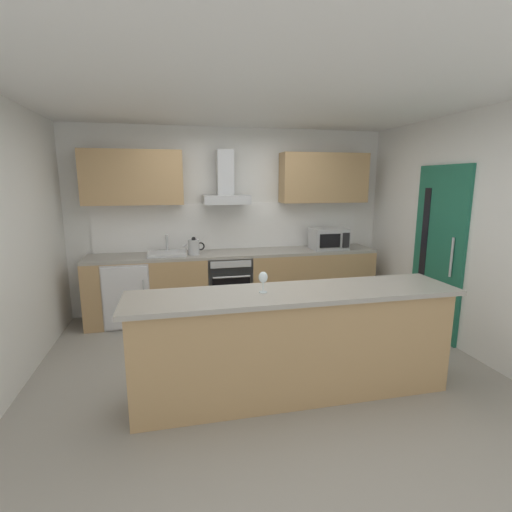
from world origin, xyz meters
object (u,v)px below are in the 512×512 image
refrigerator (129,292)px  kettle (194,247)px  range_hood (225,187)px  wine_glass (263,278)px  microwave (329,239)px  sink (167,253)px  oven (228,284)px

refrigerator → kettle: kettle is taller
kettle → range_hood: size_ratio=0.40×
wine_glass → microwave: bearing=54.5°
sink → range_hood: range_hood is taller
microwave → sink: (-2.28, 0.04, -0.12)m
microwave → range_hood: (-1.47, 0.16, 0.74)m
microwave → kettle: (-1.93, -0.01, -0.04)m
kettle → oven: bearing=4.2°
refrigerator → microwave: bearing=-0.5°
range_hood → kettle: bearing=-160.4°
range_hood → wine_glass: bearing=-90.3°
oven → sink: sink is taller
sink → kettle: bearing=-7.3°
oven → microwave: (1.47, -0.03, 0.59)m
wine_glass → sink: bearing=110.6°
sink → wine_glass: 2.27m
kettle → range_hood: bearing=19.6°
kettle → refrigerator: bearing=178.0°
oven → kettle: (-0.46, -0.03, 0.55)m
oven → refrigerator: size_ratio=0.94×
microwave → kettle: microwave is taller
oven → wine_glass: bearing=-90.3°
microwave → range_hood: bearing=173.9°
oven → wine_glass: size_ratio=4.50×
range_hood → wine_glass: size_ratio=4.05×
microwave → wine_glass: microwave is taller
sink → kettle: 0.36m
sink → oven: bearing=-0.8°
oven → kettle: kettle is taller
microwave → wine_glass: bearing=-125.5°
refrigerator → kettle: bearing=-2.0°
kettle → wine_glass: (0.45, -2.07, 0.07)m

